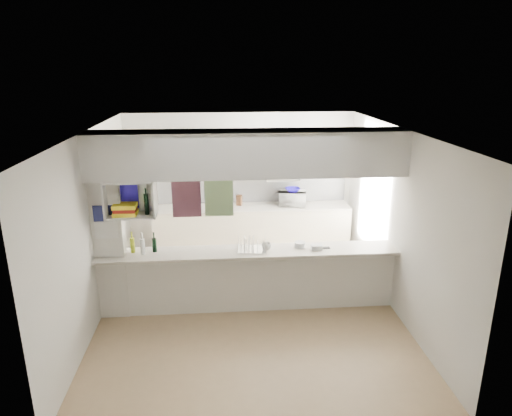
{
  "coord_description": "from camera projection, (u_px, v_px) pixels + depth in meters",
  "views": [
    {
      "loc": [
        -0.38,
        -5.92,
        3.41
      ],
      "look_at": [
        0.14,
        0.5,
        1.39
      ],
      "focal_mm": 32.0,
      "sensor_mm": 36.0,
      "label": 1
    }
  ],
  "objects": [
    {
      "name": "wall_right",
      "position": [
        396.0,
        221.0,
        6.45
      ],
      "size": [
        0.0,
        4.8,
        4.8
      ],
      "primitive_type": "plane",
      "rotation": [
        1.57,
        0.0,
        -1.57
      ],
      "color": "silver",
      "rests_on": "floor"
    },
    {
      "name": "wall_left",
      "position": [
        93.0,
        229.0,
        6.13
      ],
      "size": [
        0.0,
        4.8,
        4.8
      ],
      "primitive_type": "plane",
      "rotation": [
        1.57,
        0.0,
        1.57
      ],
      "color": "silver",
      "rests_on": "floor"
    },
    {
      "name": "utensil_jar",
      "position": [
        229.0,
        203.0,
        8.41
      ],
      "size": [
        0.09,
        0.09,
        0.13
      ],
      "primitive_type": "cylinder",
      "color": "black",
      "rests_on": "bench_top"
    },
    {
      "name": "servery_partition",
      "position": [
        236.0,
        200.0,
        6.17
      ],
      "size": [
        4.2,
        0.5,
        2.6
      ],
      "color": "silver",
      "rests_on": "floor"
    },
    {
      "name": "wall_back",
      "position": [
        240.0,
        183.0,
        8.57
      ],
      "size": [
        4.2,
        0.0,
        4.2
      ],
      "primitive_type": "plane",
      "rotation": [
        1.57,
        0.0,
        0.0
      ],
      "color": "silver",
      "rests_on": "floor"
    },
    {
      "name": "wine_bottles",
      "position": [
        138.0,
        246.0,
        6.28
      ],
      "size": [
        0.51,
        0.14,
        0.32
      ],
      "color": "black",
      "rests_on": "breakfast_bar"
    },
    {
      "name": "knife_block",
      "position": [
        239.0,
        200.0,
        8.44
      ],
      "size": [
        0.12,
        0.11,
        0.2
      ],
      "primitive_type": "cube",
      "rotation": [
        0.0,
        0.0,
        -0.38
      ],
      "color": "#4D2E1A",
      "rests_on": "bench_top"
    },
    {
      "name": "cup",
      "position": [
        266.0,
        246.0,
        6.38
      ],
      "size": [
        0.17,
        0.17,
        0.1
      ],
      "primitive_type": "imported",
      "rotation": [
        0.0,
        0.0,
        -0.34
      ],
      "color": "white",
      "rests_on": "dish_rack"
    },
    {
      "name": "dish_rack",
      "position": [
        252.0,
        244.0,
        6.4
      ],
      "size": [
        0.44,
        0.34,
        0.22
      ],
      "rotation": [
        0.0,
        0.0,
        -0.08
      ],
      "color": "silver",
      "rests_on": "breakfast_bar"
    },
    {
      "name": "bowl",
      "position": [
        293.0,
        190.0,
        8.35
      ],
      "size": [
        0.27,
        0.27,
        0.07
      ],
      "primitive_type": "imported",
      "color": "#170D94",
      "rests_on": "microwave"
    },
    {
      "name": "plastic_tubs",
      "position": [
        307.0,
        246.0,
        6.49
      ],
      "size": [
        0.5,
        0.23,
        0.08
      ],
      "color": "silver",
      "rests_on": "breakfast_bar"
    },
    {
      "name": "microwave",
      "position": [
        293.0,
        198.0,
        8.43
      ],
      "size": [
        0.55,
        0.42,
        0.27
      ],
      "primitive_type": "imported",
      "rotation": [
        0.0,
        0.0,
        2.96
      ],
      "color": "white",
      "rests_on": "bench_top"
    },
    {
      "name": "ceiling",
      "position": [
        248.0,
        131.0,
        5.9
      ],
      "size": [
        4.8,
        4.8,
        0.0
      ],
      "primitive_type": "plane",
      "color": "white",
      "rests_on": "wall_back"
    },
    {
      "name": "cubby_shelf",
      "position": [
        130.0,
        200.0,
        5.99
      ],
      "size": [
        0.65,
        0.35,
        0.5
      ],
      "color": "white",
      "rests_on": "bulkhead"
    },
    {
      "name": "kitchen_run",
      "position": [
        250.0,
        211.0,
        8.48
      ],
      "size": [
        3.6,
        0.63,
        2.24
      ],
      "color": "beige",
      "rests_on": "floor"
    },
    {
      "name": "floor",
      "position": [
        249.0,
        309.0,
        6.68
      ],
      "size": [
        4.8,
        4.8,
        0.0
      ],
      "primitive_type": "plane",
      "color": "tan",
      "rests_on": "ground"
    }
  ]
}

